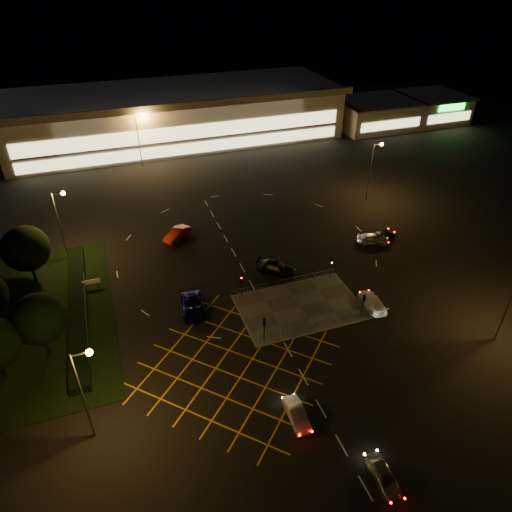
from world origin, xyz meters
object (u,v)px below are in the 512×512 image
object	(u,v)px
signal_se	(364,301)
car_far_dkgrey	(277,268)
car_right_silver	(373,239)
car_east_grey	(382,235)
car_near_silver	(384,475)
signal_sw	(264,325)
car_circ_red	(177,234)
signal_nw	(241,282)
signal_ne	(331,264)
car_approach_white	(372,302)
car_left_blue	(193,306)
car_queue_white	(297,414)

from	to	relation	value
signal_se	car_far_dkgrey	bearing A→B (deg)	-62.27
car_right_silver	car_east_grey	xyz separation A→B (m)	(1.90, 0.71, -0.15)
car_near_silver	signal_sw	bearing A→B (deg)	104.23
signal_se	car_circ_red	size ratio (longest dim) A/B	0.66
signal_nw	car_circ_red	bearing A→B (deg)	106.39
signal_ne	car_approach_white	xyz separation A→B (m)	(2.19, -6.67, -1.66)
signal_se	car_east_grey	world-z (taller)	signal_se
car_far_dkgrey	car_right_silver	size ratio (longest dim) A/B	1.17
signal_nw	car_right_silver	world-z (taller)	signal_nw
car_right_silver	car_near_silver	bearing A→B (deg)	177.30
car_near_silver	car_circ_red	world-z (taller)	car_circ_red
car_near_silver	car_right_silver	bearing A→B (deg)	62.78
car_left_blue	car_far_dkgrey	xyz separation A→B (m)	(12.09, 4.15, -0.01)
signal_nw	car_circ_red	xyz separation A→B (m)	(-4.79, 16.29, -1.58)
signal_nw	car_queue_white	bearing A→B (deg)	-91.92
signal_nw	car_near_silver	distance (m)	26.16
signal_se	car_approach_white	xyz separation A→B (m)	(2.19, 1.32, -1.66)
car_far_dkgrey	car_right_silver	xyz separation A→B (m)	(15.86, 2.16, 0.00)
car_right_silver	car_east_grey	bearing A→B (deg)	-42.35
car_circ_red	signal_sw	bearing A→B (deg)	-31.41
signal_nw	car_circ_red	size ratio (longest dim) A/B	0.66
car_queue_white	car_circ_red	size ratio (longest dim) A/B	0.83
signal_nw	car_far_dkgrey	distance (m)	7.10
car_queue_white	car_circ_red	distance (m)	34.80
signal_sw	car_near_silver	world-z (taller)	signal_sw
car_queue_white	car_circ_red	bearing A→B (deg)	98.29
signal_ne	car_approach_white	size ratio (longest dim) A/B	0.65
signal_nw	car_east_grey	bearing A→B (deg)	15.10
signal_nw	car_right_silver	distance (m)	22.60
signal_sw	car_east_grey	size ratio (longest dim) A/B	0.70
signal_se	car_left_blue	world-z (taller)	signal_se
car_queue_white	signal_se	bearing A→B (deg)	40.54
car_queue_white	car_approach_white	size ratio (longest dim) A/B	0.82
signal_ne	car_circ_red	distance (m)	23.45
car_far_dkgrey	car_approach_white	bearing A→B (deg)	-103.07
car_far_dkgrey	signal_se	bearing A→B (deg)	-114.28
signal_sw	car_approach_white	distance (m)	14.34
car_circ_red	car_east_grey	size ratio (longest dim) A/B	1.06
car_far_dkgrey	car_circ_red	world-z (taller)	car_circ_red
car_near_silver	car_queue_white	bearing A→B (deg)	121.92
signal_nw	car_circ_red	distance (m)	17.06
signal_sw	car_queue_white	world-z (taller)	signal_sw
car_far_dkgrey	signal_ne	bearing A→B (deg)	-82.27
signal_ne	car_right_silver	size ratio (longest dim) A/B	0.69
signal_ne	car_far_dkgrey	world-z (taller)	signal_ne
car_east_grey	car_approach_white	xyz separation A→B (m)	(-9.52, -13.06, 0.08)
signal_sw	car_near_silver	size ratio (longest dim) A/B	0.81
signal_sw	car_east_grey	world-z (taller)	signal_sw
car_right_silver	signal_ne	bearing A→B (deg)	147.37
signal_sw	car_left_blue	xyz separation A→B (m)	(-6.14, 7.37, -1.59)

